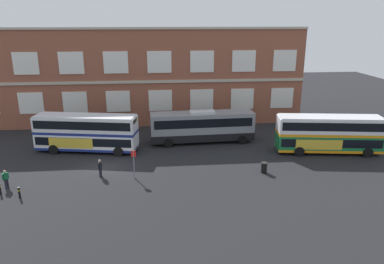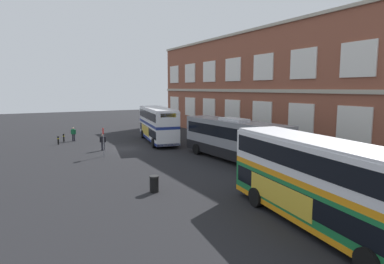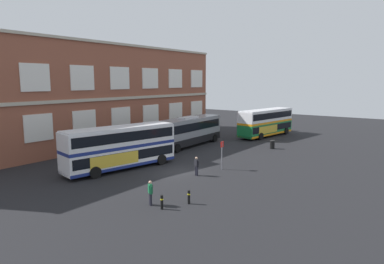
% 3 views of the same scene
% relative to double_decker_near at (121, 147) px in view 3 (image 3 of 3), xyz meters
% --- Properties ---
extents(ground_plane, '(120.00, 120.00, 0.00)m').
position_rel_double_decker_near_xyz_m(ground_plane, '(2.52, -2.96, -2.15)').
color(ground_plane, black).
extents(brick_terminal_building, '(44.48, 8.19, 13.01)m').
position_rel_double_decker_near_xyz_m(brick_terminal_building, '(5.42, 13.02, 4.21)').
color(brick_terminal_building, brown).
rests_on(brick_terminal_building, ground).
extents(double_decker_near, '(11.29, 4.61, 4.07)m').
position_rel_double_decker_near_xyz_m(double_decker_near, '(0.00, 0.00, 0.00)').
color(double_decker_near, silver).
rests_on(double_decker_near, ground).
extents(double_decker_middle, '(11.25, 4.09, 4.07)m').
position_rel_double_decker_near_xyz_m(double_decker_middle, '(26.13, -2.97, 0.00)').
color(double_decker_middle, '#197038').
rests_on(double_decker_middle, ground).
extents(touring_coach, '(12.09, 3.25, 3.80)m').
position_rel_double_decker_near_xyz_m(touring_coach, '(12.94, 1.78, -0.24)').
color(touring_coach, gray).
rests_on(touring_coach, ground).
extents(waiting_passenger, '(0.35, 0.63, 1.70)m').
position_rel_double_decker_near_xyz_m(waiting_passenger, '(2.39, -7.11, -1.22)').
color(waiting_passenger, black).
rests_on(waiting_passenger, ground).
extents(second_passenger, '(0.43, 0.59, 1.70)m').
position_rel_double_decker_near_xyz_m(second_passenger, '(-5.31, -8.81, -1.22)').
color(second_passenger, black).
rests_on(second_passenger, ground).
extents(bus_stand_flag, '(0.44, 0.10, 2.70)m').
position_rel_double_decker_near_xyz_m(bus_stand_flag, '(5.53, -7.80, -0.51)').
color(bus_stand_flag, slate).
rests_on(bus_stand_flag, ground).
extents(station_litter_bin, '(0.60, 0.60, 1.03)m').
position_rel_double_decker_near_xyz_m(station_litter_bin, '(17.71, -7.66, -1.63)').
color(station_litter_bin, black).
rests_on(station_litter_bin, ground).
extents(safety_bollard_west, '(0.19, 0.19, 0.95)m').
position_rel_double_decker_near_xyz_m(safety_bollard_west, '(-5.42, -9.93, -1.66)').
color(safety_bollard_west, black).
rests_on(safety_bollard_west, ground).
extents(safety_bollard_east, '(0.19, 0.19, 0.95)m').
position_rel_double_decker_near_xyz_m(safety_bollard_east, '(-3.59, -10.76, -1.66)').
color(safety_bollard_east, black).
rests_on(safety_bollard_east, ground).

